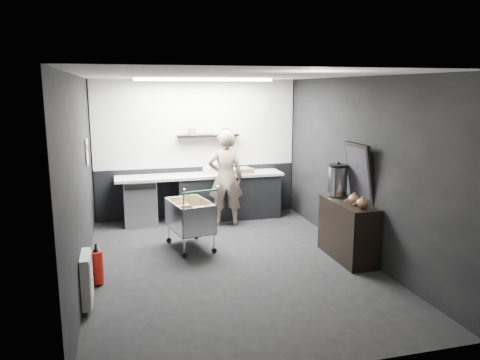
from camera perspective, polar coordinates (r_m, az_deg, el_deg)
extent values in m
plane|color=black|center=(6.96, -1.20, -10.19)|extent=(5.50, 5.50, 0.00)
plane|color=white|center=(6.48, -1.30, 12.64)|extent=(5.50, 5.50, 0.00)
plane|color=black|center=(9.25, -5.27, 3.78)|extent=(5.50, 0.00, 5.50)
plane|color=black|center=(4.04, 8.04, -6.01)|extent=(5.50, 0.00, 5.50)
plane|color=black|center=(6.43, -18.85, -0.05)|extent=(0.00, 5.50, 5.50)
plane|color=black|center=(7.31, 14.18, 1.52)|extent=(0.00, 5.50, 5.50)
cube|color=silver|center=(9.18, -5.30, 6.86)|extent=(3.95, 0.02, 1.70)
cube|color=black|center=(9.38, -5.15, -1.39)|extent=(3.95, 0.02, 1.00)
cube|color=black|center=(9.13, -3.92, 5.41)|extent=(1.20, 0.22, 0.04)
cylinder|color=white|center=(9.49, 3.14, 8.85)|extent=(0.20, 0.03, 0.20)
cube|color=white|center=(7.67, -18.18, 3.25)|extent=(0.02, 0.30, 0.40)
cube|color=#B51621|center=(7.67, -18.17, 3.77)|extent=(0.02, 0.22, 0.10)
cube|color=white|center=(5.84, -18.20, -11.39)|extent=(0.10, 0.50, 0.60)
cube|color=white|center=(8.29, -4.37, 12.09)|extent=(2.40, 0.20, 0.04)
cube|color=black|center=(9.20, -1.44, -2.06)|extent=(2.00, 0.56, 0.85)
cube|color=silver|center=(9.00, -4.86, 0.52)|extent=(3.20, 0.60, 0.05)
cube|color=#9EA0A5|center=(8.98, -12.07, -2.66)|extent=(0.60, 0.58, 0.85)
cube|color=black|center=(8.61, -12.06, -0.83)|extent=(0.56, 0.02, 0.10)
imported|color=#C2AF9A|center=(8.64, -1.77, 0.23)|extent=(0.71, 0.52, 1.78)
cube|color=silver|center=(7.56, -6.06, -5.93)|extent=(0.72, 0.96, 0.02)
cube|color=silver|center=(7.46, -8.17, -4.44)|extent=(0.19, 0.86, 0.46)
cube|color=silver|center=(7.54, -4.05, -4.19)|extent=(0.19, 0.86, 0.46)
cube|color=silver|center=(7.09, -5.57, -5.21)|extent=(0.56, 0.13, 0.46)
cube|color=silver|center=(7.91, -6.57, -3.51)|extent=(0.56, 0.13, 0.46)
cylinder|color=silver|center=(7.20, -7.47, -8.05)|extent=(0.02, 0.02, 0.31)
cylinder|color=silver|center=(7.27, -3.65, -7.78)|extent=(0.02, 0.02, 0.31)
cylinder|color=silver|center=(7.95, -8.22, -6.21)|extent=(0.02, 0.02, 0.31)
cylinder|color=silver|center=(8.01, -4.76, -5.98)|extent=(0.02, 0.02, 0.31)
cylinder|color=#227D30|center=(6.91, -5.56, -1.47)|extent=(0.56, 0.14, 0.03)
cube|color=olive|center=(7.58, -7.14, -4.28)|extent=(0.30, 0.35, 0.39)
cube|color=olive|center=(7.41, -4.84, -4.76)|extent=(0.28, 0.33, 0.35)
cylinder|color=black|center=(7.24, -7.44, -9.05)|extent=(0.09, 0.05, 0.08)
cylinder|color=black|center=(7.99, -8.20, -7.12)|extent=(0.09, 0.05, 0.08)
cylinder|color=black|center=(7.32, -3.63, -8.77)|extent=(0.09, 0.05, 0.08)
cylinder|color=black|center=(8.05, -4.75, -6.89)|extent=(0.09, 0.05, 0.08)
cube|color=black|center=(7.22, 12.99, -6.00)|extent=(0.44, 1.16, 0.87)
cylinder|color=silver|center=(7.39, 11.83, -0.13)|extent=(0.29, 0.29, 0.45)
cylinder|color=black|center=(7.35, 11.91, 1.72)|extent=(0.29, 0.29, 0.04)
sphere|color=black|center=(7.34, 11.92, 2.02)|extent=(0.05, 0.05, 0.05)
ellipsoid|color=brown|center=(6.97, 13.73, -2.29)|extent=(0.17, 0.17, 0.14)
ellipsoid|color=brown|center=(6.76, 14.70, -2.75)|extent=(0.17, 0.17, 0.14)
cube|color=black|center=(7.15, 14.38, 0.95)|extent=(0.20, 0.68, 0.87)
cube|color=black|center=(7.13, 14.21, 0.94)|extent=(0.14, 0.58, 0.75)
cylinder|color=#B7150C|center=(6.46, -17.04, -10.12)|extent=(0.16, 0.16, 0.43)
cone|color=black|center=(6.38, -17.16, -8.09)|extent=(0.11, 0.11, 0.06)
cylinder|color=black|center=(6.36, -17.18, -7.72)|extent=(0.03, 0.03, 0.06)
cube|color=olive|center=(9.10, -0.12, 1.15)|extent=(0.54, 0.45, 0.10)
cylinder|color=silver|center=(9.03, -3.07, 1.43)|extent=(0.21, 0.21, 0.21)
cube|color=white|center=(8.96, -3.98, 1.12)|extent=(0.19, 0.17, 0.14)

